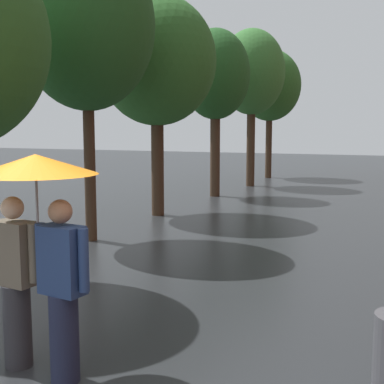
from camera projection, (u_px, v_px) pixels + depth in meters
The scene contains 6 objects.
street_tree_1 at pixel (86, 26), 9.85m from camera, with size 2.62×2.62×5.81m.
street_tree_2 at pixel (157, 62), 12.84m from camera, with size 2.97×2.97×5.49m.
street_tree_3 at pixel (215, 76), 16.46m from camera, with size 2.20×2.20×5.34m.
street_tree_4 at pixel (252, 73), 19.31m from camera, with size 2.48×2.48×5.86m.
street_tree_5 at pixel (270, 86), 22.50m from camera, with size 2.69×2.69×5.57m.
couple_under_umbrella at pixel (37, 230), 4.63m from camera, with size 1.18×1.10×2.02m.
Camera 1 is at (2.59, -2.89, 2.27)m, focal length 48.50 mm.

